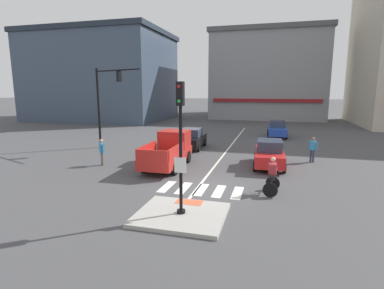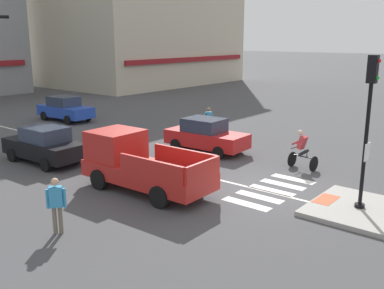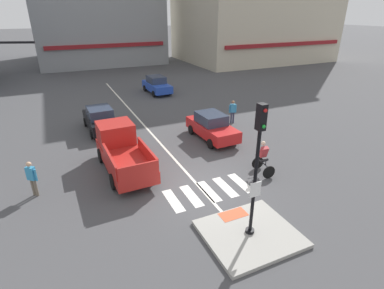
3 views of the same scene
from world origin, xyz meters
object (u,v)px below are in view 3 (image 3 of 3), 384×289
(car_blue_eastbound_distant, at_px, (157,85))
(car_black_westbound_far, at_px, (100,119))
(signal_pole, at_px, (257,161))
(pedestrian_at_curb_left, at_px, (32,176))
(pickup_truck_red_westbound_near, at_px, (122,150))
(cyclist, at_px, (263,157))
(pedestrian_waiting_far_side, at_px, (233,110))
(car_red_eastbound_mid, at_px, (212,126))

(car_blue_eastbound_distant, distance_m, car_black_westbound_far, 10.46)
(signal_pole, bearing_deg, pedestrian_at_curb_left, 139.16)
(car_black_westbound_far, bearing_deg, pickup_truck_red_westbound_near, -88.53)
(car_blue_eastbound_distant, xyz_separation_m, car_black_westbound_far, (-6.72, -8.02, 0.00))
(pickup_truck_red_westbound_near, xyz_separation_m, cyclist, (6.22, -3.55, -0.11))
(signal_pole, bearing_deg, pedestrian_waiting_far_side, 61.26)
(cyclist, height_order, pedestrian_waiting_far_side, cyclist)
(pedestrian_waiting_far_side, bearing_deg, signal_pole, -118.74)
(car_blue_eastbound_distant, height_order, car_red_eastbound_mid, same)
(cyclist, relative_size, pedestrian_at_curb_left, 1.01)
(car_black_westbound_far, bearing_deg, cyclist, -55.82)
(pedestrian_at_curb_left, bearing_deg, pickup_truck_red_westbound_near, 13.58)
(car_black_westbound_far, height_order, pickup_truck_red_westbound_near, pickup_truck_red_westbound_near)
(cyclist, xyz_separation_m, pedestrian_at_curb_left, (-10.35, 2.55, 0.11))
(car_red_eastbound_mid, bearing_deg, pedestrian_at_curb_left, -166.47)
(car_blue_eastbound_distant, distance_m, pedestrian_waiting_far_side, 10.74)
(signal_pole, distance_m, car_black_westbound_far, 13.53)
(car_black_westbound_far, distance_m, cyclist, 11.34)
(car_blue_eastbound_distant, relative_size, pedestrian_at_curb_left, 2.49)
(car_red_eastbound_mid, distance_m, pedestrian_waiting_far_side, 3.31)
(pedestrian_waiting_far_side, bearing_deg, car_black_westbound_far, 164.25)
(car_red_eastbound_mid, bearing_deg, pedestrian_waiting_far_side, 34.88)
(pickup_truck_red_westbound_near, distance_m, pedestrian_at_curb_left, 4.25)
(pickup_truck_red_westbound_near, distance_m, cyclist, 7.16)
(signal_pole, height_order, pedestrian_waiting_far_side, signal_pole)
(car_black_westbound_far, distance_m, car_red_eastbound_mid, 7.57)
(pickup_truck_red_westbound_near, distance_m, pedestrian_waiting_far_side, 9.34)
(car_black_westbound_far, height_order, pedestrian_waiting_far_side, pedestrian_waiting_far_side)
(cyclist, distance_m, pedestrian_at_curb_left, 10.66)
(signal_pole, distance_m, pedestrian_at_curb_left, 9.62)
(signal_pole, xyz_separation_m, pickup_truck_red_westbound_near, (-2.98, 7.14, -2.08))
(car_black_westbound_far, distance_m, pickup_truck_red_westbound_near, 5.84)
(signal_pole, relative_size, car_red_eastbound_mid, 1.16)
(signal_pole, relative_size, pedestrian_waiting_far_side, 2.89)
(cyclist, height_order, pedestrian_at_curb_left, cyclist)
(car_black_westbound_far, relative_size, car_red_eastbound_mid, 1.00)
(cyclist, bearing_deg, pedestrian_at_curb_left, 166.15)
(car_red_eastbound_mid, height_order, pickup_truck_red_westbound_near, pickup_truck_red_westbound_near)
(car_black_westbound_far, distance_m, pedestrian_at_curb_left, 7.91)
(car_blue_eastbound_distant, xyz_separation_m, cyclist, (-0.34, -17.40, 0.06))
(signal_pole, relative_size, cyclist, 2.87)
(car_blue_eastbound_distant, relative_size, car_black_westbound_far, 1.00)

